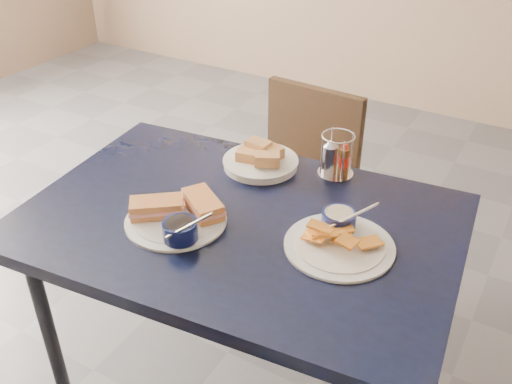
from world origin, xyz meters
The scene contains 7 objects.
ground centered at (0.00, 0.00, 0.00)m, with size 6.00×6.00×0.00m, color #58595E.
dining_table centered at (0.15, -0.14, 0.68)m, with size 1.25×0.90×0.75m.
chair_far centered at (0.02, 0.52, 0.48)m, with size 0.42×0.40×0.84m.
sandwich_plate centered at (0.02, -0.24, 0.77)m, with size 0.30×0.27×0.12m.
plantain_plate centered at (0.43, -0.10, 0.77)m, with size 0.28×0.28×0.12m.
bread_basket centered at (0.06, 0.14, 0.77)m, with size 0.23×0.23×0.07m.
condiment_caddy centered at (0.28, 0.21, 0.81)m, with size 0.11×0.11×0.14m.
Camera 1 is at (0.83, -1.21, 1.64)m, focal length 40.00 mm.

